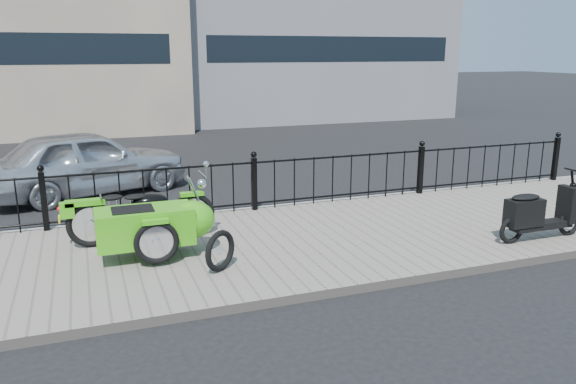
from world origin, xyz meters
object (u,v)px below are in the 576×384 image
object	(u,v)px
motorcycle_sidecar	(157,221)
spare_tire	(220,251)
scooter	(537,214)
sedan_car	(87,162)

from	to	relation	value
motorcycle_sidecar	spare_tire	distance (m)	1.19
spare_tire	scooter	bearing A→B (deg)	-5.38
scooter	motorcycle_sidecar	bearing A→B (deg)	165.63
motorcycle_sidecar	sedan_car	world-z (taller)	sedan_car
motorcycle_sidecar	scooter	size ratio (longest dim) A/B	1.47
motorcycle_sidecar	sedan_car	distance (m)	4.53
spare_tire	sedan_car	distance (m)	5.61
scooter	spare_tire	size ratio (longest dim) A/B	2.80
scooter	sedan_car	distance (m)	8.61
scooter	sedan_car	bearing A→B (deg)	137.20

